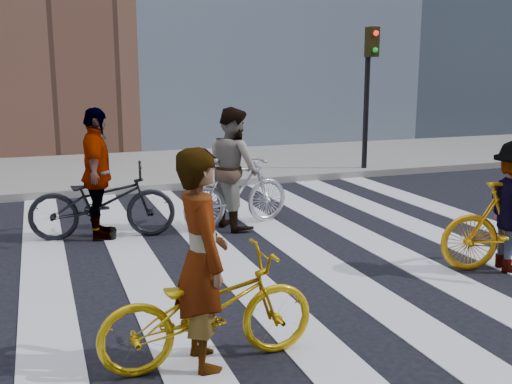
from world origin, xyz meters
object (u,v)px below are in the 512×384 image
bike_yellow_left (208,309)px  bike_dark_rear (102,202)px  rider_left (202,259)px  bike_silver_mid (237,192)px  traffic_signal (369,75)px  rider_rear (97,174)px  rider_mid (233,168)px

bike_yellow_left → bike_dark_rear: 4.20m
rider_left → bike_silver_mid: bearing=-22.6°
traffic_signal → bike_dark_rear: traffic_signal is taller
traffic_signal → bike_yellow_left: 9.72m
rider_rear → bike_yellow_left: bearing=-165.4°
bike_yellow_left → rider_left: size_ratio=1.00×
bike_yellow_left → rider_mid: rider_mid is taller
bike_dark_rear → rider_left: bearing=-166.8°
traffic_signal → rider_left: size_ratio=1.82×
traffic_signal → rider_rear: (-6.36, -3.34, -1.33)m
bike_dark_rear → bike_silver_mid: bearing=-83.1°
bike_yellow_left → rider_rear: size_ratio=0.96×
rider_left → traffic_signal: bearing=-38.9°
bike_yellow_left → traffic_signal: bearing=-38.7°
bike_silver_mid → rider_rear: size_ratio=0.97×
bike_yellow_left → bike_silver_mid: 4.43m
bike_dark_rear → rider_left: rider_left is taller
traffic_signal → rider_mid: 5.67m
rider_mid → rider_rear: bearing=76.1°
traffic_signal → rider_rear: bearing=-152.2°
rider_mid → rider_rear: rider_rear is taller
traffic_signal → bike_yellow_left: bearing=-128.1°
rider_mid → rider_rear: 2.02m
traffic_signal → rider_rear: traffic_signal is taller
traffic_signal → rider_left: bearing=-128.3°
bike_silver_mid → bike_yellow_left: bearing=146.1°
traffic_signal → bike_silver_mid: bearing=-141.6°
rider_mid → rider_rear: size_ratio=0.98×
bike_yellow_left → bike_silver_mid: bearing=-22.0°
bike_silver_mid → rider_left: size_ratio=1.01×
bike_yellow_left → rider_rear: 4.23m
bike_silver_mid → rider_rear: 2.11m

